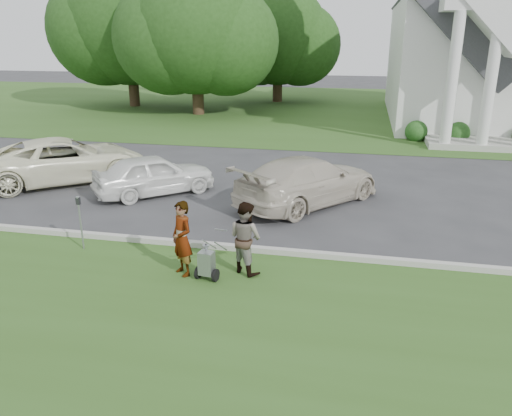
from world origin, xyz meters
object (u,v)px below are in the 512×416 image
(car_a, at_px, (66,160))
(tree_far, at_px, (129,26))
(tree_left, at_px, (195,34))
(church, at_px, (477,19))
(striping_cart, at_px, (207,264))
(person_left, at_px, (182,239))
(tree_back, at_px, (278,40))
(car_b, at_px, (154,174))
(person_right, at_px, (245,238))
(parking_meter_near, at_px, (80,217))
(car_c, at_px, (308,181))

(car_a, bearing_deg, tree_far, -21.48)
(tree_left, bearing_deg, tree_far, 153.44)
(church, height_order, car_a, church)
(striping_cart, bearing_deg, church, 77.05)
(tree_far, distance_m, person_left, 29.50)
(striping_cart, xyz_separation_m, car_a, (-7.24, 6.37, 0.40))
(tree_far, relative_size, tree_back, 1.21)
(tree_left, height_order, car_b, tree_left)
(tree_left, relative_size, person_right, 6.58)
(person_right, bearing_deg, parking_meter_near, 26.65)
(striping_cart, height_order, car_a, car_a)
(tree_left, distance_m, car_a, 17.25)
(church, height_order, tree_back, church)
(striping_cart, relative_size, car_c, 0.19)
(church, bearing_deg, person_right, -109.72)
(tree_far, bearing_deg, car_a, -71.52)
(parking_meter_near, height_order, car_c, car_c)
(striping_cart, relative_size, person_left, 0.59)
(striping_cart, distance_m, car_b, 6.60)
(tree_left, xyz_separation_m, car_c, (9.34, -17.45, -4.37))
(tree_left, bearing_deg, tree_back, 63.43)
(tree_back, height_order, car_b, tree_back)
(person_left, bearing_deg, parking_meter_near, -155.40)
(car_a, height_order, car_b, car_a)
(striping_cart, bearing_deg, car_b, 130.30)
(tree_back, bearing_deg, car_a, -97.90)
(parking_meter_near, bearing_deg, tree_far, 112.42)
(person_left, distance_m, car_a, 9.12)
(parking_meter_near, bearing_deg, person_right, -5.31)
(car_b, relative_size, car_c, 0.77)
(car_a, relative_size, car_c, 1.10)
(person_right, relative_size, car_a, 0.29)
(tree_far, relative_size, car_a, 2.07)
(tree_back, distance_m, car_c, 26.31)
(person_left, relative_size, car_c, 0.33)
(parking_meter_near, distance_m, car_c, 6.83)
(tree_far, height_order, tree_back, tree_far)
(tree_left, xyz_separation_m, person_left, (7.24, -22.92, -4.28))
(tree_back, height_order, person_right, tree_back)
(striping_cart, bearing_deg, tree_far, 125.81)
(tree_back, xyz_separation_m, person_left, (3.23, -30.92, -3.90))
(person_left, xyz_separation_m, car_a, (-6.66, 6.23, -0.05))
(tree_far, xyz_separation_m, car_b, (10.29, -20.49, -5.03))
(church, height_order, person_left, church)
(person_left, bearing_deg, striping_cart, 26.57)
(church, distance_m, tree_far, 23.09)
(person_left, distance_m, car_c, 5.86)
(church, bearing_deg, parking_meter_near, -118.54)
(church, distance_m, striping_cart, 26.46)
(tree_far, bearing_deg, tree_back, 26.56)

